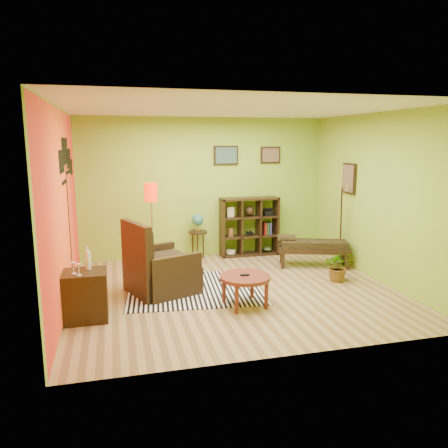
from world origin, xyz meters
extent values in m
plane|color=tan|center=(0.00, 0.00, 0.00)|extent=(5.00, 5.00, 0.00)
cube|color=#8FBC36|center=(0.00, 2.25, 1.40)|extent=(5.00, 0.04, 2.80)
cube|color=#8FBC36|center=(0.00, -2.25, 1.40)|extent=(5.00, 0.04, 2.80)
cube|color=#8FBC36|center=(-2.50, 0.00, 1.40)|extent=(0.04, 4.50, 2.80)
cube|color=#8FBC36|center=(2.50, 0.00, 1.40)|extent=(0.04, 4.50, 2.80)
cube|color=white|center=(0.00, 0.00, 2.80)|extent=(5.00, 4.50, 0.04)
cube|color=#FF541B|center=(-2.48, 0.00, 1.40)|extent=(0.01, 4.45, 2.75)
cube|color=black|center=(-2.46, 0.55, 1.05)|extent=(0.01, 0.14, 2.10)
cube|color=black|center=(-2.46, 0.05, 2.05)|extent=(0.01, 0.65, 0.32)
cube|color=black|center=(-2.46, 0.60, 2.18)|extent=(0.01, 0.85, 0.40)
cube|color=black|center=(-2.46, 1.10, 2.05)|extent=(0.01, 0.70, 0.32)
cube|color=black|center=(-2.46, 1.45, 1.90)|extent=(0.01, 0.50, 0.26)
cube|color=black|center=(0.45, 2.22, 2.05)|extent=(0.50, 0.03, 0.38)
cube|color=#487064|center=(0.45, 2.19, 2.05)|extent=(0.44, 0.01, 0.32)
cube|color=black|center=(1.40, 2.22, 2.05)|extent=(0.42, 0.03, 0.34)
cube|color=#7C634C|center=(1.40, 2.19, 2.05)|extent=(0.36, 0.01, 0.28)
cube|color=black|center=(2.47, 0.90, 1.65)|extent=(0.03, 0.44, 0.56)
cube|color=#7C634C|center=(2.44, 0.90, 1.65)|extent=(0.01, 0.38, 0.50)
cylinder|color=black|center=(2.35, 0.90, 0.78)|extent=(0.23, 0.34, 1.46)
cone|color=silver|center=(2.35, 0.75, 1.52)|extent=(0.08, 0.09, 0.16)
cube|color=white|center=(-0.59, 0.19, 0.01)|extent=(2.26, 1.97, 0.01)
cylinder|color=maroon|center=(-0.02, -0.69, 0.42)|extent=(0.73, 0.73, 0.05)
cylinder|color=maroon|center=(0.17, -0.43, 0.20)|extent=(0.06, 0.06, 0.40)
cylinder|color=maroon|center=(-0.28, -0.50, 0.20)|extent=(0.06, 0.06, 0.40)
cylinder|color=maroon|center=(0.24, -0.88, 0.20)|extent=(0.06, 0.06, 0.40)
cylinder|color=maroon|center=(-0.22, -0.95, 0.20)|extent=(0.06, 0.06, 0.40)
cube|color=black|center=(-0.02, -0.69, 0.46)|extent=(0.12, 0.05, 0.02)
cube|color=black|center=(-1.08, 0.21, 0.21)|extent=(1.18, 1.16, 0.42)
cube|color=black|center=(-1.49, 0.06, 0.57)|extent=(0.42, 0.87, 1.15)
cube|color=black|center=(-0.93, -0.18, 0.33)|extent=(0.82, 0.39, 0.67)
cube|color=black|center=(-1.24, 0.61, 0.33)|extent=(0.82, 0.39, 0.67)
cube|color=tan|center=(-1.05, 0.23, 0.49)|extent=(0.93, 0.92, 0.15)
cube|color=tan|center=(-1.41, 0.09, 0.78)|extent=(0.33, 0.66, 0.52)
cube|color=black|center=(-2.20, -0.64, 0.33)|extent=(0.55, 0.50, 0.65)
cylinder|color=white|center=(-2.15, -0.54, 0.78)|extent=(0.07, 0.07, 0.25)
cylinder|color=white|center=(-2.15, -0.54, 0.93)|extent=(0.02, 0.02, 0.07)
cylinder|color=white|center=(-2.32, -0.72, 0.66)|extent=(0.06, 0.06, 0.01)
cylinder|color=white|center=(-2.32, -0.72, 0.71)|extent=(0.01, 0.01, 0.09)
cone|color=white|center=(-2.32, -0.72, 0.78)|extent=(0.07, 0.07, 0.06)
cylinder|color=white|center=(-2.25, -0.80, 0.66)|extent=(0.06, 0.06, 0.01)
cylinder|color=white|center=(-2.25, -0.80, 0.71)|extent=(0.01, 0.01, 0.09)
cone|color=white|center=(-2.25, -0.80, 0.78)|extent=(0.07, 0.07, 0.06)
cylinder|color=silver|center=(-1.14, 1.42, 0.01)|extent=(0.24, 0.24, 0.03)
cylinder|color=silver|center=(-1.14, 1.42, 0.74)|extent=(0.02, 0.02, 1.48)
cylinder|color=#F82000|center=(-1.14, 1.42, 1.44)|extent=(0.23, 0.23, 0.32)
cylinder|color=black|center=(-0.19, 2.01, 0.54)|extent=(0.38, 0.38, 0.04)
cylinder|color=black|center=(-0.07, 2.04, 0.26)|extent=(0.03, 0.03, 0.53)
cylinder|color=black|center=(-0.28, 2.09, 0.26)|extent=(0.03, 0.03, 0.53)
cylinder|color=black|center=(-0.22, 1.89, 0.26)|extent=(0.03, 0.03, 0.53)
cylinder|color=gold|center=(-0.19, 2.01, 0.58)|extent=(0.09, 0.09, 0.02)
cylinder|color=gold|center=(-0.19, 2.01, 0.64)|extent=(0.02, 0.02, 0.09)
sphere|color=#17659E|center=(-0.19, 2.01, 0.80)|extent=(0.23, 0.23, 0.23)
cube|color=black|center=(0.32, 2.03, 0.60)|extent=(0.04, 0.35, 1.20)
cube|color=black|center=(1.48, 2.03, 0.60)|extent=(0.04, 0.35, 1.20)
cube|color=black|center=(0.90, 2.03, 0.02)|extent=(1.20, 0.35, 0.04)
cube|color=black|center=(0.90, 2.03, 1.18)|extent=(1.20, 0.35, 0.04)
cube|color=black|center=(0.70, 2.03, 0.60)|extent=(0.03, 0.33, 1.12)
cube|color=black|center=(1.10, 2.03, 0.60)|extent=(0.03, 0.33, 1.12)
cube|color=black|center=(0.90, 2.03, 0.40)|extent=(1.12, 0.33, 0.03)
cube|color=black|center=(0.90, 2.03, 0.80)|extent=(1.12, 0.33, 0.03)
cylinder|color=beige|center=(0.50, 2.03, 0.09)|extent=(0.20, 0.20, 0.07)
sphere|color=black|center=(0.90, 2.03, 0.93)|extent=(0.20, 0.20, 0.20)
cube|color=black|center=(1.30, 2.03, 0.87)|extent=(0.18, 0.15, 0.10)
cylinder|color=black|center=(0.86, 2.03, 0.47)|extent=(0.06, 0.12, 0.06)
cylinder|color=black|center=(0.94, 2.03, 0.47)|extent=(0.06, 0.12, 0.06)
ellipsoid|color=#384C26|center=(1.30, 2.03, 0.10)|extent=(0.18, 0.18, 0.09)
cylinder|color=brown|center=(0.50, 2.03, 0.50)|extent=(0.12, 0.12, 0.18)
cube|color=beige|center=(0.50, 2.03, 0.92)|extent=(0.14, 0.03, 0.20)
cube|color=maroon|center=(1.23, 2.03, 0.54)|extent=(0.04, 0.18, 0.26)
cube|color=#1E4C1E|center=(1.28, 2.03, 0.54)|extent=(0.04, 0.18, 0.26)
cube|color=navy|center=(1.34, 2.03, 0.54)|extent=(0.04, 0.18, 0.26)
cube|color=black|center=(1.82, 0.91, 0.33)|extent=(1.40, 0.87, 0.08)
cube|color=tan|center=(1.82, 0.91, 0.43)|extent=(1.29, 0.79, 0.13)
cylinder|color=tan|center=(1.33, 1.07, 0.53)|extent=(0.37, 0.27, 0.17)
cube|color=black|center=(2.43, 0.90, 0.15)|extent=(0.08, 0.08, 0.29)
cube|color=black|center=(1.33, 1.27, 0.15)|extent=(0.08, 0.08, 0.29)
cube|color=black|center=(2.31, 0.54, 0.15)|extent=(0.08, 0.08, 0.29)
cube|color=black|center=(1.20, 0.92, 0.15)|extent=(0.08, 0.08, 0.29)
imported|color=#26661E|center=(1.84, 0.00, 0.20)|extent=(0.62, 0.65, 0.41)
camera|label=1|loc=(-1.78, -6.39, 2.32)|focal=35.00mm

